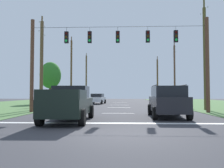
# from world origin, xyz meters

# --- Properties ---
(ground_plane) EXTENTS (120.00, 120.00, 0.00)m
(ground_plane) POSITION_xyz_m (0.00, 0.00, 0.00)
(ground_plane) COLOR #333338
(stop_bar_stripe) EXTENTS (12.45, 0.45, 0.01)m
(stop_bar_stripe) POSITION_xyz_m (0.00, 3.03, 0.00)
(stop_bar_stripe) COLOR white
(stop_bar_stripe) RESTS_ON ground
(lane_dash_0) EXTENTS (2.50, 0.15, 0.01)m
(lane_dash_0) POSITION_xyz_m (0.00, 9.03, 0.00)
(lane_dash_0) COLOR white
(lane_dash_0) RESTS_ON ground
(lane_dash_1) EXTENTS (2.50, 0.15, 0.01)m
(lane_dash_1) POSITION_xyz_m (0.00, 16.48, 0.00)
(lane_dash_1) COLOR white
(lane_dash_1) RESTS_ON ground
(lane_dash_2) EXTENTS (2.50, 0.15, 0.01)m
(lane_dash_2) POSITION_xyz_m (0.00, 21.96, 0.00)
(lane_dash_2) COLOR white
(lane_dash_2) RESTS_ON ground
(lane_dash_3) EXTENTS (2.50, 0.15, 0.01)m
(lane_dash_3) POSITION_xyz_m (0.00, 31.13, 0.00)
(lane_dash_3) COLOR white
(lane_dash_3) RESTS_ON ground
(overhead_signal_span) EXTENTS (14.50, 0.31, 7.65)m
(overhead_signal_span) POSITION_xyz_m (0.03, 9.71, 4.35)
(overhead_signal_span) COLOR brown
(overhead_signal_span) RESTS_ON ground
(pickup_truck) EXTENTS (2.36, 5.44, 1.95)m
(pickup_truck) POSITION_xyz_m (-2.62, 3.83, 0.97)
(pickup_truck) COLOR black
(pickup_truck) RESTS_ON ground
(suv_black) EXTENTS (2.35, 4.87, 2.05)m
(suv_black) POSITION_xyz_m (3.21, 6.13, 1.06)
(suv_black) COLOR black
(suv_black) RESTS_ON ground
(distant_car_crossing_white) EXTENTS (2.36, 4.46, 1.52)m
(distant_car_crossing_white) POSITION_xyz_m (-3.31, 25.39, 0.79)
(distant_car_crossing_white) COLOR silver
(distant_car_crossing_white) RESTS_ON ground
(distant_car_oncoming) EXTENTS (4.34, 2.10, 1.52)m
(distant_car_oncoming) POSITION_xyz_m (-9.12, 20.85, 0.79)
(distant_car_oncoming) COLOR silver
(distant_car_oncoming) RESTS_ON ground
(distant_car_far_parked) EXTENTS (2.13, 4.36, 1.52)m
(distant_car_far_parked) POSITION_xyz_m (5.46, 21.15, 0.79)
(distant_car_far_parked) COLOR silver
(distant_car_far_parked) RESTS_ON ground
(utility_pole_mid_right) EXTENTS (0.29, 1.92, 10.30)m
(utility_pole_mid_right) POSITION_xyz_m (8.00, 12.67, 4.95)
(utility_pole_mid_right) COLOR brown
(utility_pole_mid_right) RESTS_ON ground
(utility_pole_far_right) EXTENTS (0.26, 1.87, 9.47)m
(utility_pole_far_right) POSITION_xyz_m (8.42, 26.65, 4.80)
(utility_pole_far_right) COLOR brown
(utility_pole_far_right) RESTS_ON ground
(utility_pole_near_left) EXTENTS (0.34, 1.89, 9.63)m
(utility_pole_near_left) POSITION_xyz_m (8.07, 41.11, 4.70)
(utility_pole_near_left) COLOR brown
(utility_pole_near_left) RESTS_ON ground
(utility_pole_far_left) EXTENTS (0.33, 1.71, 9.27)m
(utility_pole_far_left) POSITION_xyz_m (-7.65, 13.56, 4.57)
(utility_pole_far_left) COLOR brown
(utility_pole_far_left) RESTS_ON ground
(utility_pole_distant_right) EXTENTS (0.29, 1.86, 10.78)m
(utility_pole_distant_right) POSITION_xyz_m (-7.81, 27.84, 5.37)
(utility_pole_distant_right) COLOR brown
(utility_pole_distant_right) RESTS_ON ground
(utility_pole_distant_left) EXTENTS (0.34, 1.55, 10.57)m
(utility_pole_distant_left) POSITION_xyz_m (-7.54, 41.93, 5.13)
(utility_pole_distant_left) COLOR brown
(utility_pole_distant_left) RESTS_ON ground
(tree_roadside_right) EXTENTS (3.25, 3.25, 6.44)m
(tree_roadside_right) POSITION_xyz_m (-10.75, 26.36, 4.35)
(tree_roadside_right) COLOR brown
(tree_roadside_right) RESTS_ON ground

